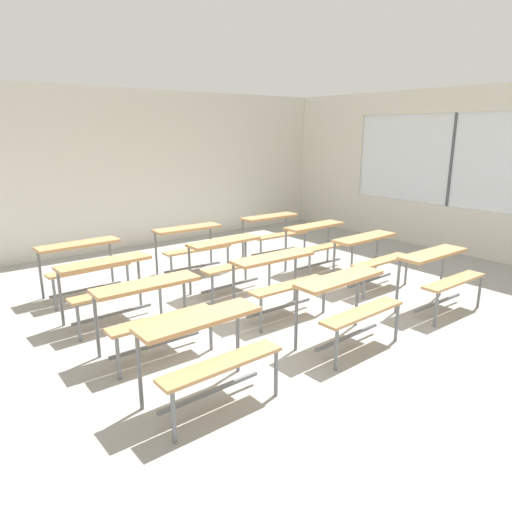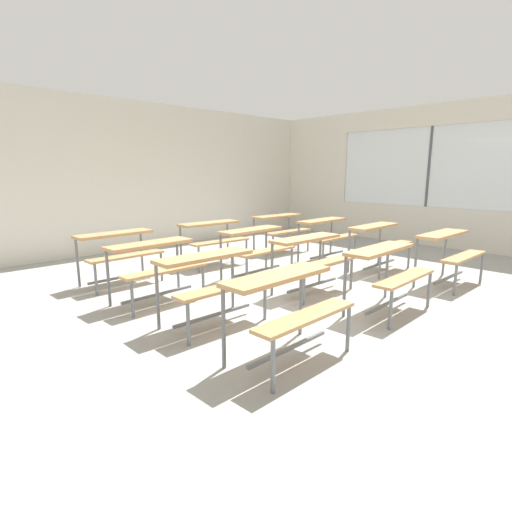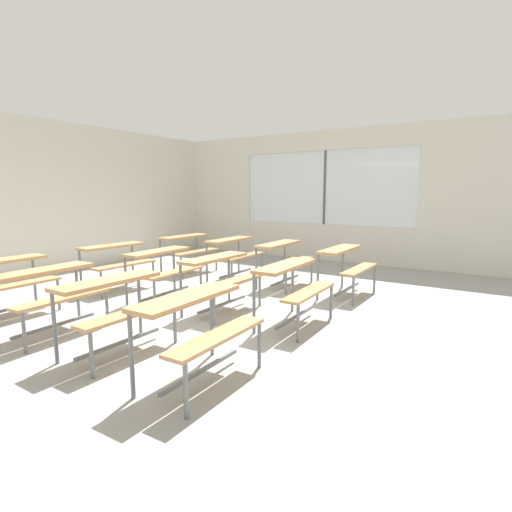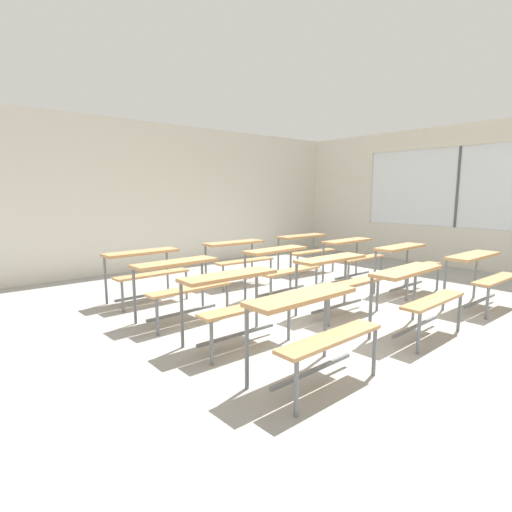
{
  "view_description": "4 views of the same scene",
  "coord_description": "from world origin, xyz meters",
  "views": [
    {
      "loc": [
        -3.19,
        -4.15,
        2.25
      ],
      "look_at": [
        0.37,
        0.45,
        0.65
      ],
      "focal_mm": 32.35,
      "sensor_mm": 36.0,
      "label": 1
    },
    {
      "loc": [
        -3.8,
        -3.3,
        1.6
      ],
      "look_at": [
        -0.01,
        0.67,
        0.44
      ],
      "focal_mm": 28.0,
      "sensor_mm": 36.0,
      "label": 2
    },
    {
      "loc": [
        -3.8,
        -3.3,
        1.6
      ],
      "look_at": [
        0.83,
        -0.29,
        0.72
      ],
      "focal_mm": 28.0,
      "sensor_mm": 36.0,
      "label": 3
    },
    {
      "loc": [
        -3.8,
        -3.3,
        1.6
      ],
      "look_at": [
        -0.29,
        0.87,
        0.73
      ],
      "focal_mm": 28.0,
      "sensor_mm": 36.0,
      "label": 4
    }
  ],
  "objects": [
    {
      "name": "desk_bench_r1c1",
      "position": [
        0.34,
        -0.04,
        0.56
      ],
      "size": [
        1.11,
        0.61,
        0.74
      ],
      "rotation": [
        0.0,
        0.0,
        -0.02
      ],
      "color": "tan",
      "rests_on": "ground"
    },
    {
      "name": "desk_bench_r0c2",
      "position": [
        2.07,
        -1.15,
        0.56
      ],
      "size": [
        1.1,
        0.6,
        0.74
      ],
      "rotation": [
        0.0,
        0.0,
        -0.0
      ],
      "color": "tan",
      "rests_on": "ground"
    },
    {
      "name": "wall_right",
      "position": [
        5.0,
        -0.13,
        1.45
      ],
      "size": [
        0.12,
        9.0,
        3.0
      ],
      "color": "silver",
      "rests_on": "ground"
    },
    {
      "name": "desk_bench_r2c1",
      "position": [
        0.34,
        1.04,
        0.56
      ],
      "size": [
        1.12,
        0.63,
        0.74
      ],
      "rotation": [
        0.0,
        0.0,
        0.04
      ],
      "color": "tan",
      "rests_on": "ground"
    },
    {
      "name": "desk_bench_r1c2",
      "position": [
        2.11,
        -0.03,
        0.56
      ],
      "size": [
        1.11,
        0.62,
        0.74
      ],
      "rotation": [
        0.0,
        0.0,
        0.02
      ],
      "color": "tan",
      "rests_on": "ground"
    },
    {
      "name": "wall_back",
      "position": [
        0.0,
        4.5,
        1.5
      ],
      "size": [
        10.0,
        0.12,
        3.0
      ],
      "primitive_type": "cube",
      "color": "silver",
      "rests_on": "ground"
    },
    {
      "name": "desk_bench_r3c1",
      "position": [
        0.37,
        2.16,
        0.56
      ],
      "size": [
        1.12,
        0.64,
        0.74
      ],
      "rotation": [
        0.0,
        0.0,
        -0.04
      ],
      "color": "tan",
      "rests_on": "ground"
    },
    {
      "name": "desk_bench_r2c0",
      "position": [
        -1.39,
        1.03,
        0.56
      ],
      "size": [
        1.12,
        0.64,
        0.74
      ],
      "rotation": [
        0.0,
        0.0,
        0.04
      ],
      "color": "tan",
      "rests_on": "ground"
    },
    {
      "name": "ground",
      "position": [
        0.0,
        0.0,
        -0.03
      ],
      "size": [
        10.0,
        9.0,
        0.05
      ],
      "primitive_type": "cube",
      "color": "#9E9E99"
    },
    {
      "name": "desk_bench_r1c0",
      "position": [
        -1.34,
        -0.04,
        0.56
      ],
      "size": [
        1.1,
        0.6,
        0.74
      ],
      "rotation": [
        0.0,
        0.0,
        -0.01
      ],
      "color": "tan",
      "rests_on": "ground"
    },
    {
      "name": "desk_bench_r3c0",
      "position": [
        -1.35,
        2.13,
        0.56
      ],
      "size": [
        1.12,
        0.63,
        0.74
      ],
      "rotation": [
        0.0,
        0.0,
        0.04
      ],
      "color": "tan",
      "rests_on": "ground"
    },
    {
      "name": "desk_bench_r0c1",
      "position": [
        0.37,
        -1.12,
        0.56
      ],
      "size": [
        1.12,
        0.63,
        0.74
      ],
      "rotation": [
        0.0,
        0.0,
        0.04
      ],
      "color": "tan",
      "rests_on": "ground"
    },
    {
      "name": "desk_bench_r0c0",
      "position": [
        -1.37,
        -1.14,
        0.56
      ],
      "size": [
        1.11,
        0.61,
        0.74
      ],
      "rotation": [
        0.0,
        0.0,
        0.02
      ],
      "color": "tan",
      "rests_on": "ground"
    },
    {
      "name": "desk_bench_r3c2",
      "position": [
        2.07,
        2.13,
        0.56
      ],
      "size": [
        1.12,
        0.63,
        0.74
      ],
      "rotation": [
        0.0,
        0.0,
        -0.04
      ],
      "color": "tan",
      "rests_on": "ground"
    },
    {
      "name": "desk_bench_r2c2",
      "position": [
        2.13,
        1.04,
        0.56
      ],
      "size": [
        1.11,
        0.6,
        0.74
      ],
      "rotation": [
        0.0,
        0.0,
        0.01
      ],
      "color": "tan",
      "rests_on": "ground"
    }
  ]
}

